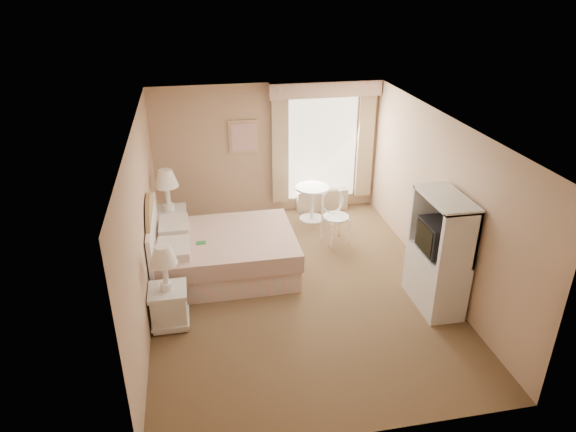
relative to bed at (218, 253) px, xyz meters
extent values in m
cube|color=brown|center=(1.12, -0.65, -0.36)|extent=(4.20, 5.50, 0.01)
cube|color=silver|center=(1.12, -0.65, 2.14)|extent=(4.20, 5.50, 0.01)
cube|color=tan|center=(1.12, 2.10, 0.89)|extent=(4.20, 0.01, 2.50)
cube|color=tan|center=(1.12, -3.40, 0.89)|extent=(4.20, 0.01, 2.50)
cube|color=tan|center=(-0.98, -0.65, 0.89)|extent=(0.01, 5.50, 2.50)
cube|color=tan|center=(3.22, -0.65, 0.89)|extent=(0.01, 5.50, 2.50)
cube|color=white|center=(2.17, 2.07, 0.89)|extent=(1.30, 0.02, 2.00)
cube|color=#C9AA8C|center=(1.34, 2.02, 0.89)|extent=(0.30, 0.08, 2.05)
cube|color=#C9AA8C|center=(3.00, 2.02, 0.89)|extent=(0.30, 0.08, 2.05)
cube|color=tan|center=(2.17, 1.98, 2.01)|extent=(2.05, 0.20, 0.28)
cube|color=beige|center=(2.17, 1.98, -0.15)|extent=(1.00, 0.22, 0.42)
cube|color=tan|center=(0.67, 2.07, 1.19)|extent=(0.52, 0.03, 0.62)
cube|color=beige|center=(0.67, 2.05, 1.19)|extent=(0.42, 0.02, 0.52)
cube|color=tan|center=(0.12, 0.00, -0.18)|extent=(2.07, 1.58, 0.36)
cube|color=#C09890|center=(0.12, 0.00, 0.14)|extent=(2.13, 1.64, 0.28)
cube|color=beige|center=(-0.64, -0.38, 0.33)|extent=(0.44, 0.61, 0.14)
cube|color=beige|center=(-0.64, 0.38, 0.33)|extent=(0.44, 0.61, 0.14)
cube|color=#238034|center=(-0.24, -0.15, 0.28)|extent=(0.14, 0.10, 0.01)
cube|color=white|center=(-0.93, 0.00, 0.19)|extent=(0.06, 1.68, 1.09)
cylinder|color=#A48257|center=(-0.93, 0.00, 0.28)|extent=(0.05, 1.48, 1.48)
cube|color=silver|center=(-0.72, -1.20, -0.09)|extent=(0.45, 0.45, 0.49)
cube|color=silver|center=(-0.72, -1.20, 0.18)|extent=(0.49, 0.49, 0.06)
cube|color=silver|center=(-0.72, -1.20, -0.26)|extent=(0.49, 0.49, 0.05)
cylinder|color=white|center=(-0.72, -1.20, 0.26)|extent=(0.16, 0.16, 0.10)
cylinder|color=white|center=(-0.72, -1.20, 0.45)|extent=(0.07, 0.07, 0.39)
cone|color=white|center=(-0.72, -1.20, 0.72)|extent=(0.35, 0.35, 0.25)
cube|color=silver|center=(-0.72, 1.10, -0.06)|extent=(0.51, 0.51, 0.55)
cube|color=silver|center=(-0.72, 1.10, 0.25)|extent=(0.55, 0.55, 0.07)
cube|color=silver|center=(-0.72, 1.10, -0.25)|extent=(0.55, 0.55, 0.06)
cylinder|color=white|center=(-0.72, 1.10, 0.34)|extent=(0.18, 0.18, 0.11)
cylinder|color=white|center=(-0.72, 1.10, 0.56)|extent=(0.08, 0.08, 0.44)
cone|color=white|center=(-0.72, 1.10, 0.86)|extent=(0.40, 0.40, 0.29)
cylinder|color=white|center=(1.87, 1.59, -0.34)|extent=(0.47, 0.47, 0.03)
cylinder|color=white|center=(1.87, 1.59, -0.02)|extent=(0.07, 0.07, 0.63)
cylinder|color=silver|center=(1.87, 1.59, 0.29)|extent=(0.63, 0.63, 0.04)
cylinder|color=white|center=(1.94, 0.44, -0.13)|extent=(0.03, 0.03, 0.46)
cylinder|color=white|center=(2.27, 0.52, -0.13)|extent=(0.03, 0.03, 0.46)
cylinder|color=white|center=(1.86, 0.77, -0.13)|extent=(0.03, 0.03, 0.46)
cylinder|color=white|center=(2.19, 0.85, -0.13)|extent=(0.03, 0.03, 0.46)
cylinder|color=silver|center=(2.07, 0.64, 0.11)|extent=(0.54, 0.54, 0.04)
torus|color=white|center=(2.03, 0.78, 0.35)|extent=(0.45, 0.21, 0.44)
cylinder|color=white|center=(1.86, 0.77, 0.30)|extent=(0.03, 0.03, 0.41)
cylinder|color=white|center=(2.19, 0.85, 0.30)|extent=(0.03, 0.03, 0.41)
cube|color=silver|center=(2.92, -1.39, 0.05)|extent=(0.50, 1.00, 0.82)
cube|color=silver|center=(2.92, -1.85, 0.87)|extent=(0.50, 0.07, 0.82)
cube|color=silver|center=(2.92, -0.93, 0.87)|extent=(0.50, 0.07, 0.82)
cube|color=silver|center=(2.92, -1.39, 1.28)|extent=(0.50, 1.00, 0.05)
cube|color=silver|center=(3.15, -1.39, 0.87)|extent=(0.04, 1.00, 0.82)
cube|color=black|center=(2.91, -1.39, 0.71)|extent=(0.44, 0.54, 0.44)
cube|color=black|center=(2.69, -1.39, 0.71)|extent=(0.02, 0.45, 0.36)
camera|label=1|loc=(-0.24, -6.95, 3.94)|focal=32.00mm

